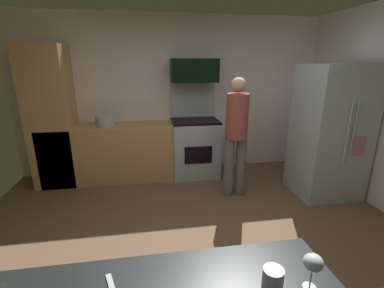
{
  "coord_description": "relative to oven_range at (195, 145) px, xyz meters",
  "views": [
    {
      "loc": [
        -0.44,
        -2.25,
        1.84
      ],
      "look_at": [
        -0.03,
        0.3,
        1.05
      ],
      "focal_mm": 24.79,
      "sensor_mm": 36.0,
      "label": 1
    }
  ],
  "objects": [
    {
      "name": "ground_plane",
      "position": [
        -0.29,
        -1.98,
        -0.53
      ],
      "size": [
        5.2,
        4.8,
        0.02
      ],
      "primitive_type": "cube",
      "color": "brown"
    },
    {
      "name": "wall_back",
      "position": [
        -0.29,
        0.36,
        0.78
      ],
      "size": [
        5.2,
        0.12,
        2.6
      ],
      "primitive_type": "cube",
      "color": "silver",
      "rests_on": "ground"
    },
    {
      "name": "lower_cabinet_run",
      "position": [
        -1.19,
        0.0,
        -0.07
      ],
      "size": [
        2.4,
        0.6,
        0.9
      ],
      "primitive_type": "cube",
      "color": "tan",
      "rests_on": "ground"
    },
    {
      "name": "cabinet_column",
      "position": [
        -2.19,
        0.0,
        0.53
      ],
      "size": [
        0.6,
        0.6,
        2.1
      ],
      "primitive_type": "cube",
      "color": "tan",
      "rests_on": "ground"
    },
    {
      "name": "oven_range",
      "position": [
        0.0,
        0.0,
        0.0
      ],
      "size": [
        0.76,
        0.65,
        1.55
      ],
      "color": "#ADBCC2",
      "rests_on": "ground"
    },
    {
      "name": "microwave",
      "position": [
        0.0,
        0.08,
        1.21
      ],
      "size": [
        0.74,
        0.38,
        0.36
      ],
      "primitive_type": "cube",
      "color": "black",
      "rests_on": "oven_range"
    },
    {
      "name": "refrigerator",
      "position": [
        1.74,
        -1.0,
        0.4
      ],
      "size": [
        0.84,
        0.76,
        1.83
      ],
      "color": "#ADBFBD",
      "rests_on": "ground"
    },
    {
      "name": "person_cook",
      "position": [
        0.43,
        -0.86,
        0.42
      ],
      "size": [
        0.31,
        0.3,
        1.67
      ],
      "color": "slate",
      "rests_on": "ground"
    },
    {
      "name": "wine_glass_mid",
      "position": [
        -0.08,
        -3.4,
        0.51
      ],
      "size": [
        0.08,
        0.08,
        0.17
      ],
      "color": "silver",
      "rests_on": "counter_island"
    },
    {
      "name": "mug_tea",
      "position": [
        -0.24,
        -3.37,
        0.43
      ],
      "size": [
        0.09,
        0.09,
        0.09
      ],
      "primitive_type": "cylinder",
      "color": "beige",
      "rests_on": "counter_island"
    },
    {
      "name": "stock_pot",
      "position": [
        -1.42,
        0.0,
        0.47
      ],
      "size": [
        0.3,
        0.3,
        0.17
      ],
      "primitive_type": "cylinder",
      "color": "#B5B7C4",
      "rests_on": "lower_cabinet_run"
    }
  ]
}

